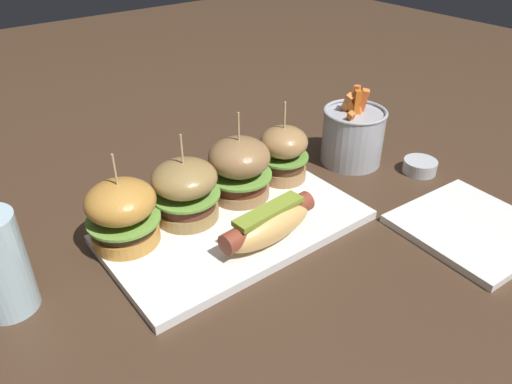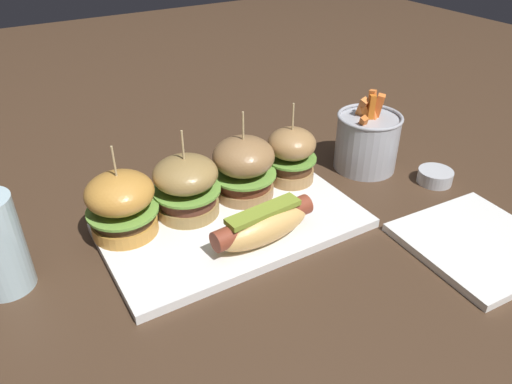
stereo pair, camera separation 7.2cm
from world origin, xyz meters
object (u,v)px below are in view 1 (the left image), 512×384
Objects in this scene: hot_dog at (269,223)px; slider_far_left at (122,213)px; fries_bucket at (353,135)px; slider_center_left at (185,190)px; sauce_ramekin at (420,166)px; side_plate at (472,228)px; slider_center_right at (239,168)px; platter_main at (236,227)px; slider_far_right at (283,153)px.

slider_far_left is at bearing 143.36° from hot_dog.
fries_bucket is (0.28, 0.11, 0.01)m from hot_dog.
slider_far_left and slider_center_left have the same top height.
side_plate is (-0.09, -0.16, -0.01)m from sauce_ramekin.
hot_dog is 0.13m from slider_center_right.
hot_dog is 1.11× the size of fries_bucket.
platter_main is 0.35m from side_plate.
slider_center_right is at bearing 1.09° from slider_center_left.
slider_far_left is 0.95× the size of fries_bucket.
hot_dog is at bearing -137.01° from slider_far_right.
side_plate is (0.28, -0.22, -0.00)m from platter_main.
sauce_ramekin reaches higher than platter_main.
fries_bucket is 0.76× the size of side_plate.
slider_far_right is (0.29, -0.00, 0.00)m from slider_far_left.
platter_main is at bearing 170.85° from sauce_ramekin.
side_plate is at bearing -40.08° from slider_center_left.
fries_bucket is at bearing -1.98° from slider_center_left.
platter_main is at bearing -50.58° from slider_center_left.
fries_bucket is 2.44× the size of sauce_ramekin.
slider_far_right is (0.13, 0.12, 0.02)m from hot_dog.
platter_main is 0.37m from sauce_ramekin.
sauce_ramekin is at bearing -9.15° from platter_main.
platter_main is 0.16m from slider_far_right.
slider_center_left is 0.96× the size of slider_center_right.
slider_center_right is 0.34m from sauce_ramekin.
hot_dog is at bearing -159.50° from fries_bucket.
slider_center_left is 1.00× the size of slider_far_right.
platter_main is 0.17m from slider_far_left.
platter_main is 2.38× the size of hot_dog.
hot_dog is at bearing -107.19° from slider_center_right.
slider_center_right is at bearing 159.25° from sauce_ramekin.
slider_far_left reaches higher than platter_main.
hot_dog reaches higher than sauce_ramekin.
hot_dog is 1.16× the size of slider_far_left.
slider_far_left is at bearing 179.99° from slider_center_right.
slider_center_right reaches higher than fries_bucket.
sauce_ramekin reaches higher than side_plate.
slider_far_right reaches higher than sauce_ramekin.
fries_bucket is at bearing -3.22° from slider_center_right.
slider_center_left and slider_far_right have the same top height.
hot_dog is at bearing -62.02° from slider_center_left.
slider_center_right reaches higher than slider_center_left.
platter_main is 2.76× the size of slider_far_right.
slider_center_left is (0.10, -0.00, -0.00)m from slider_far_left.
sauce_ramekin is (0.31, -0.12, -0.05)m from slider_center_right.
slider_center_left reaches higher than fries_bucket.
sauce_ramekin is at bearing -13.10° from slider_far_left.
sauce_ramekin is at bearing -56.96° from fries_bucket.
slider_far_right is 0.26m from sauce_ramekin.
slider_far_left is at bearing 178.88° from slider_center_left.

